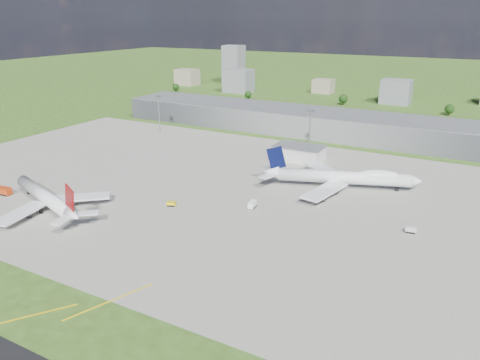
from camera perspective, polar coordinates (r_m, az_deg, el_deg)
The scene contains 21 objects.
ground at distance 314.65m, azimuth 8.93°, elevation 4.99°, with size 1400.00×1400.00×0.00m, color #304C17.
apron at distance 214.37m, azimuth 1.16°, elevation -1.66°, with size 360.00×190.00×0.08m, color gray.
terminal at distance 326.72m, azimuth 9.92°, elevation 6.83°, with size 300.00×42.00×15.00m, color slate.
ops_building at distance 265.01m, azimuth 7.23°, elevation 3.24°, with size 26.00×16.00×8.00m, color silver.
mast_west at distance 329.02m, azimuth -9.88°, elevation 8.73°, with size 3.50×2.00×25.90m.
mast_center at distance 275.23m, azimuth 8.53°, elevation 6.74°, with size 3.50×2.00×25.90m.
airliner_red_twin at distance 212.28m, azimuth -22.49°, elevation -2.08°, with size 62.14×47.23×17.58m.
airliner_blue_quad at distance 224.61m, azimuth 12.51°, elevation 0.31°, with size 71.46×54.65×19.27m.
fire_truck at distance 238.15m, azimuth -26.87°, elevation -1.22°, with size 8.07×3.58×3.50m.
tug_yellow at distance 202.35m, azimuth -8.37°, elevation -2.90°, with size 4.45×3.56×1.91m.
van_white_near at distance 198.36m, azimuth 1.52°, elevation -3.03°, with size 3.10×5.76×2.77m.
van_white_far at distance 187.44m, azimuth 20.10°, elevation -5.78°, with size 4.20×2.33×2.13m.
bldg_far_w at distance 563.79m, azimuth -6.46°, elevation 12.36°, with size 24.00×20.00×18.00m, color gray.
bldg_w at distance 504.32m, azimuth -0.18°, elevation 12.00°, with size 28.00×22.00×24.00m, color slate.
bldg_cw at distance 509.07m, azimuth 10.13°, elevation 11.21°, with size 20.00×18.00×14.00m, color gray.
bldg_c at distance 459.61m, azimuth 18.48°, elevation 10.17°, with size 26.00×20.00×22.00m, color slate.
bldg_tall_w at distance 574.65m, azimuth -0.78°, elevation 13.91°, with size 22.00×20.00×44.00m, color slate.
tree_far_w at distance 512.51m, azimuth -7.84°, elevation 11.17°, with size 7.20×7.20×8.80m.
tree_w at distance 460.73m, azimuth 0.99°, elevation 10.39°, with size 6.75×6.75×8.25m.
tree_c at distance 440.72m, azimuth 12.48°, elevation 9.66°, with size 8.10×8.10×9.90m.
tree_e at distance 419.69m, azimuth 24.18°, elevation 7.91°, with size 7.65×7.65×9.35m.
Camera 1 is at (102.72, -137.24, 77.13)m, focal length 35.00 mm.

